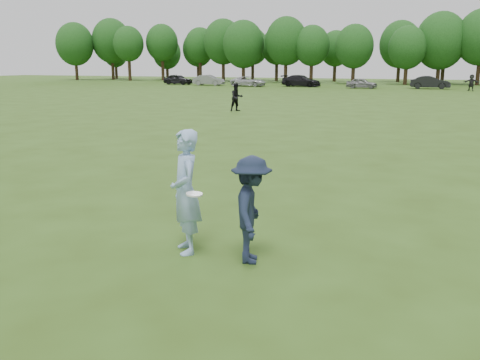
{
  "coord_description": "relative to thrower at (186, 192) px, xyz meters",
  "views": [
    {
      "loc": [
        3.62,
        -7.28,
        3.18
      ],
      "look_at": [
        0.34,
        1.07,
        1.1
      ],
      "focal_mm": 38.0,
      "sensor_mm": 36.0,
      "label": 1
    }
  ],
  "objects": [
    {
      "name": "player_far_d",
      "position": [
        6.93,
        57.62,
        -0.11
      ],
      "size": [
        1.84,
        0.97,
        1.89
      ],
      "primitive_type": "imported",
      "rotation": [
        0.0,
        0.0,
        -0.25
      ],
      "color": "black",
      "rests_on": "ground"
    },
    {
      "name": "car_a",
      "position": [
        -32.87,
        60.82,
        -0.29
      ],
      "size": [
        4.67,
        2.4,
        1.52
      ],
      "primitive_type": "imported",
      "rotation": [
        0.0,
        0.0,
        1.43
      ],
      "color": "black",
      "rests_on": "ground"
    },
    {
      "name": "car_f",
      "position": [
        2.4,
        60.79,
        -0.27
      ],
      "size": [
        4.86,
        1.93,
        1.57
      ],
      "primitive_type": "imported",
      "rotation": [
        0.0,
        0.0,
        1.63
      ],
      "color": "black",
      "rests_on": "ground"
    },
    {
      "name": "defender",
      "position": [
        1.19,
        -0.01,
        -0.18
      ],
      "size": [
        0.94,
        1.27,
        1.75
      ],
      "primitive_type": "imported",
      "rotation": [
        0.0,
        0.0,
        1.85
      ],
      "color": "#1A2339",
      "rests_on": "ground"
    },
    {
      "name": "ground",
      "position": [
        0.25,
        -0.07,
        -1.06
      ],
      "size": [
        200.0,
        200.0,
        0.0
      ],
      "primitive_type": "plane",
      "color": "#314B15",
      "rests_on": "ground"
    },
    {
      "name": "car_d",
      "position": [
        -13.99,
        60.69,
        -0.28
      ],
      "size": [
        5.57,
        2.82,
        1.55
      ],
      "primitive_type": "imported",
      "rotation": [
        0.0,
        0.0,
        1.45
      ],
      "color": "black",
      "rests_on": "ground"
    },
    {
      "name": "car_b",
      "position": [
        -27.28,
        59.66,
        -0.32
      ],
      "size": [
        4.55,
        1.77,
        1.47
      ],
      "primitive_type": "imported",
      "rotation": [
        0.0,
        0.0,
        1.62
      ],
      "color": "slate",
      "rests_on": "ground"
    },
    {
      "name": "treeline",
      "position": [
        3.06,
        76.83,
        5.21
      ],
      "size": [
        130.35,
        18.39,
        11.74
      ],
      "color": "#332114",
      "rests_on": "ground"
    },
    {
      "name": "player_far_a",
      "position": [
        -8.86,
        24.39,
        -0.13
      ],
      "size": [
        1.13,
        1.13,
        1.84
      ],
      "primitive_type": "imported",
      "rotation": [
        0.0,
        0.0,
        0.79
      ],
      "color": "black",
      "rests_on": "ground"
    },
    {
      "name": "thrower",
      "position": [
        0.0,
        0.0,
        0.0
      ],
      "size": [
        0.87,
        0.92,
        2.11
      ],
      "primitive_type": "imported",
      "rotation": [
        0.0,
        0.0,
        -0.9
      ],
      "color": "#95B6E7",
      "rests_on": "ground"
    },
    {
      "name": "car_e",
      "position": [
        -5.63,
        58.77,
        -0.4
      ],
      "size": [
        3.87,
        1.64,
        1.3
      ],
      "primitive_type": "imported",
      "rotation": [
        0.0,
        0.0,
        1.54
      ],
      "color": "gray",
      "rests_on": "ground"
    },
    {
      "name": "car_c",
      "position": [
        -20.96,
        58.93,
        -0.38
      ],
      "size": [
        4.94,
        2.43,
        1.35
      ],
      "primitive_type": "imported",
      "rotation": [
        0.0,
        0.0,
        1.53
      ],
      "color": "#BABBC0",
      "rests_on": "ground"
    },
    {
      "name": "disc_in_play",
      "position": [
        0.33,
        -0.32,
        0.07
      ],
      "size": [
        0.28,
        0.28,
        0.05
      ],
      "color": "white",
      "rests_on": "ground"
    }
  ]
}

